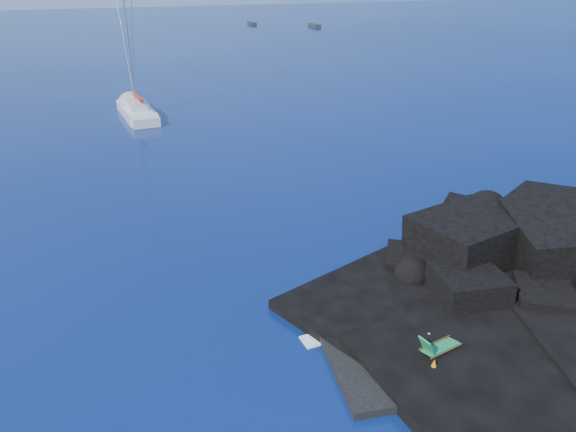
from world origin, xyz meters
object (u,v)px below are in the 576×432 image
object	(u,v)px
sunbather	(421,339)
distant_boat_b	(315,27)
marker_cone	(434,366)
distant_boat_a	(252,24)
sailboat	(137,116)
deck_chair	(441,342)

from	to	relation	value
sunbather	distant_boat_b	bearing A→B (deg)	56.63
marker_cone	distant_boat_a	bearing A→B (deg)	77.94
sailboat	marker_cone	xyz separation A→B (m)	(7.47, -45.14, 0.65)
deck_chair	marker_cone	distance (m)	1.20
sunbather	distant_boat_a	size ratio (longest dim) A/B	0.43
sunbather	distant_boat_b	distance (m)	126.49
distant_boat_b	sailboat	bearing A→B (deg)	-122.93
deck_chair	distant_boat_a	distance (m)	133.31
sailboat	deck_chair	world-z (taller)	sailboat
distant_boat_b	marker_cone	bearing A→B (deg)	-109.11
marker_cone	deck_chair	bearing A→B (deg)	45.71
sailboat	marker_cone	distance (m)	45.76
sunbather	marker_cone	world-z (taller)	marker_cone
sailboat	distant_boat_b	world-z (taller)	sailboat
sunbather	distant_boat_a	distance (m)	132.47
deck_chair	distant_boat_a	xyz separation A→B (m)	(27.24, 130.49, -0.97)
sailboat	distant_boat_b	xyz separation A→B (m)	(48.88, 76.29, 0.00)
sailboat	deck_chair	xyz separation A→B (m)	(8.28, -44.31, 0.97)
distant_boat_a	sailboat	bearing A→B (deg)	-112.80
distant_boat_a	sunbather	bearing A→B (deg)	-102.42
deck_chair	marker_cone	size ratio (longest dim) A/B	2.97
sunbather	distant_boat_b	size ratio (longest dim) A/B	0.37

